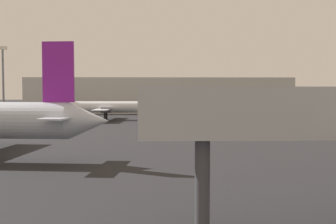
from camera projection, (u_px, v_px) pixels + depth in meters
The scene contains 3 objects.
airplane_far_left at pixel (109, 107), 89.55m from camera, with size 26.06×18.23×7.84m.
light_mast_left at pixel (3, 76), 104.22m from camera, with size 2.40×0.50×17.77m.
terminal_building at pixel (160, 95), 124.15m from camera, with size 76.16×20.66×10.21m, color #B7B7B2.
Camera 1 is at (-4.35, -6.16, 6.38)m, focal length 43.66 mm.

